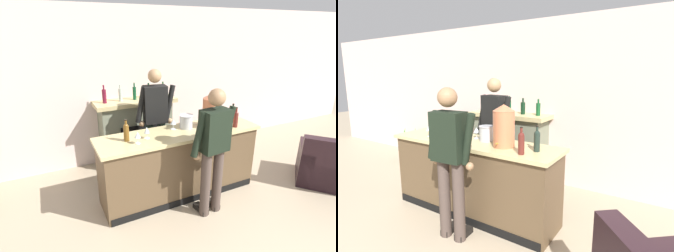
# 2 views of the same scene
# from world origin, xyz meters

# --- Properties ---
(wall_back_panel) EXTENTS (12.00, 0.07, 2.75)m
(wall_back_panel) POSITION_xyz_m (0.00, 3.99, 1.38)
(wall_back_panel) COLOR beige
(wall_back_panel) RESTS_ON ground_plane
(bar_counter) EXTENTS (2.38, 0.65, 1.00)m
(bar_counter) POSITION_xyz_m (0.04, 2.43, 0.50)
(bar_counter) COLOR brown
(bar_counter) RESTS_ON ground_plane
(fireplace_stone) EXTENTS (1.44, 0.52, 1.50)m
(fireplace_stone) POSITION_xyz_m (-0.17, 3.73, 0.61)
(fireplace_stone) COLOR slate
(fireplace_stone) RESTS_ON ground_plane
(potted_plant_corner) EXTENTS (0.44, 0.44, 0.73)m
(potted_plant_corner) POSITION_xyz_m (-2.65, 3.49, 0.30)
(potted_plant_corner) COLOR #976048
(potted_plant_corner) RESTS_ON ground_plane
(person_customer) EXTENTS (0.66, 0.33, 1.72)m
(person_customer) POSITION_xyz_m (0.20, 1.86, 0.95)
(person_customer) COLOR #473A33
(person_customer) RESTS_ON ground_plane
(person_bartender) EXTENTS (0.65, 0.35, 1.80)m
(person_bartender) POSITION_xyz_m (-0.06, 3.08, 1.00)
(person_bartender) COLOR black
(person_bartender) RESTS_ON ground_plane
(copper_dispenser) EXTENTS (0.26, 0.30, 0.51)m
(copper_dispenser) POSITION_xyz_m (0.54, 2.41, 1.26)
(copper_dispenser) COLOR #CB7049
(copper_dispenser) RESTS_ON bar_counter
(ice_bucket_steel) EXTENTS (0.20, 0.20, 0.20)m
(ice_bucket_steel) POSITION_xyz_m (0.19, 2.54, 1.10)
(ice_bucket_steel) COLOR silver
(ice_bucket_steel) RESTS_ON bar_counter
(wine_bottle_rose_blush) EXTENTS (0.07, 0.07, 0.29)m
(wine_bottle_rose_blush) POSITION_xyz_m (-0.73, 2.46, 1.13)
(wine_bottle_rose_blush) COLOR brown
(wine_bottle_rose_blush) RESTS_ON bar_counter
(wine_bottle_cabernet_heavy) EXTENTS (0.07, 0.07, 0.30)m
(wine_bottle_cabernet_heavy) POSITION_xyz_m (0.96, 2.44, 1.13)
(wine_bottle_cabernet_heavy) COLOR #1F2C25
(wine_bottle_cabernet_heavy) RESTS_ON bar_counter
(wine_bottle_chardonnay_pale) EXTENTS (0.07, 0.07, 0.30)m
(wine_bottle_chardonnay_pale) POSITION_xyz_m (0.86, 2.25, 1.14)
(wine_bottle_chardonnay_pale) COLOR #57201B
(wine_bottle_chardonnay_pale) RESTS_ON bar_counter
(wine_glass_by_dispenser) EXTENTS (0.07, 0.07, 0.16)m
(wine_glass_by_dispenser) POSITION_xyz_m (-0.47, 2.42, 1.11)
(wine_glass_by_dispenser) COLOR silver
(wine_glass_by_dispenser) RESTS_ON bar_counter
(wine_glass_back_row) EXTENTS (0.08, 0.08, 0.15)m
(wine_glass_back_row) POSITION_xyz_m (0.00, 2.57, 1.11)
(wine_glass_back_row) COLOR silver
(wine_glass_back_row) RESTS_ON bar_counter
(wine_glass_mid_counter) EXTENTS (0.08, 0.08, 0.16)m
(wine_glass_mid_counter) POSITION_xyz_m (-0.63, 2.31, 1.12)
(wine_glass_mid_counter) COLOR silver
(wine_glass_mid_counter) RESTS_ON bar_counter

